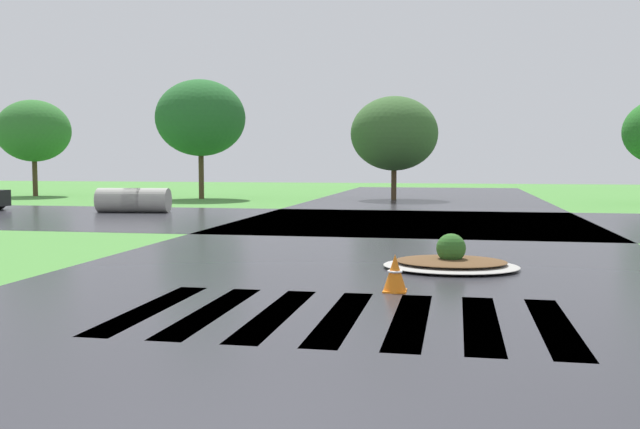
% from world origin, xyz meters
% --- Properties ---
extents(asphalt_roadway, '(11.79, 80.00, 0.01)m').
position_xyz_m(asphalt_roadway, '(0.00, 10.00, 0.00)').
color(asphalt_roadway, '#2B2B30').
rests_on(asphalt_roadway, ground).
extents(asphalt_cross_road, '(90.00, 10.61, 0.01)m').
position_xyz_m(asphalt_cross_road, '(0.00, 19.50, 0.00)').
color(asphalt_cross_road, '#2B2B30').
rests_on(asphalt_cross_road, ground).
extents(crosswalk_stripes, '(5.85, 3.36, 0.01)m').
position_xyz_m(crosswalk_stripes, '(0.00, 4.62, 0.00)').
color(crosswalk_stripes, white).
rests_on(crosswalk_stripes, ground).
extents(median_island, '(2.57, 2.09, 0.68)m').
position_xyz_m(median_island, '(1.38, 9.12, 0.14)').
color(median_island, '#9E9B93').
rests_on(median_island, ground).
extents(drainage_pipe_stack, '(2.94, 1.27, 0.97)m').
position_xyz_m(drainage_pipe_stack, '(-11.15, 21.72, 0.48)').
color(drainage_pipe_stack, '#9E9B93').
rests_on(drainage_pipe_stack, ground).
extents(traffic_cone, '(0.38, 0.38, 0.60)m').
position_xyz_m(traffic_cone, '(0.54, 6.54, 0.29)').
color(traffic_cone, orange).
rests_on(traffic_cone, ground).
extents(background_treeline, '(47.67, 5.89, 6.36)m').
position_xyz_m(background_treeline, '(-5.20, 32.21, 3.78)').
color(background_treeline, '#4C3823').
rests_on(background_treeline, ground).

